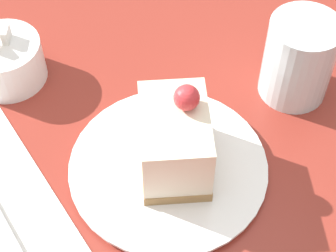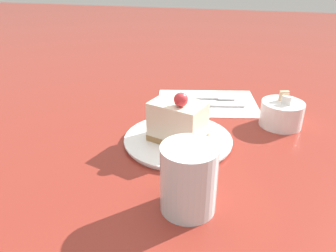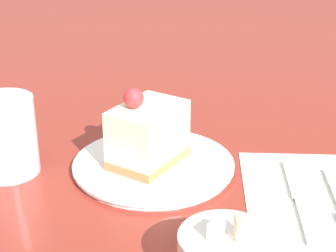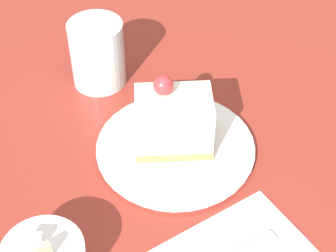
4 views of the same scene
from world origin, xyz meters
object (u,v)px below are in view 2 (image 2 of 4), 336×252
plate (178,140)px  knife (200,105)px  sugar_bowl (282,114)px  fork (211,98)px  cake_slice (178,121)px  drinking_glass (189,179)px

plate → knife: (-0.19, 0.02, -0.00)m
sugar_bowl → fork: bearing=-124.0°
cake_slice → plate: bearing=-158.2°
sugar_bowl → drinking_glass: bearing=-25.4°
knife → sugar_bowl: bearing=61.2°
sugar_bowl → drinking_glass: drinking_glass is taller
knife → cake_slice: bearing=-16.4°
knife → fork: bearing=147.3°
knife → drinking_glass: bearing=-5.9°
sugar_bowl → cake_slice: bearing=-55.9°
plate → cake_slice: (0.01, 0.00, 0.05)m
sugar_bowl → knife: bearing=-107.2°
cake_slice → fork: size_ratio=0.79×
cake_slice → drinking_glass: bearing=34.6°
cake_slice → drinking_glass: 0.19m
fork → knife: 0.06m
plate → sugar_bowl: 0.25m
plate → sugar_bowl: sugar_bowl is taller
cake_slice → fork: cake_slice is taller
fork → plate: bearing=-20.5°
plate → cake_slice: size_ratio=1.82×
knife → sugar_bowl: size_ratio=2.04×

